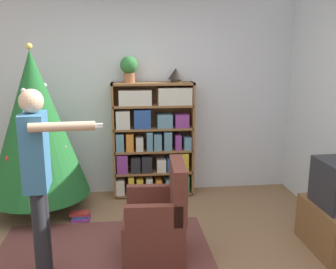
# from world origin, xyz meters

# --- Properties ---
(wall_back) EXTENTS (8.00, 0.10, 2.60)m
(wall_back) POSITION_xyz_m (0.00, 2.13, 1.30)
(wall_back) COLOR silver
(wall_back) RESTS_ON ground_plane
(area_rug) EXTENTS (2.07, 1.80, 0.01)m
(area_rug) POSITION_xyz_m (-0.34, 0.24, 0.00)
(area_rug) COLOR brown
(area_rug) RESTS_ON ground_plane
(bookshelf) EXTENTS (1.05, 0.29, 1.51)m
(bookshelf) POSITION_xyz_m (0.25, 1.91, 0.76)
(bookshelf) COLOR brown
(bookshelf) RESTS_ON ground_plane
(tv_stand) EXTENTS (0.46, 0.73, 0.46)m
(tv_stand) POSITION_xyz_m (1.90, 0.28, 0.23)
(tv_stand) COLOR brown
(tv_stand) RESTS_ON ground_plane
(christmas_tree) EXTENTS (1.17, 1.17, 1.99)m
(christmas_tree) POSITION_xyz_m (-1.13, 1.54, 1.06)
(christmas_tree) COLOR #4C3323
(christmas_tree) RESTS_ON ground_plane
(armchair) EXTENTS (0.60, 0.59, 0.92)m
(armchair) POSITION_xyz_m (0.18, 0.37, 0.32)
(armchair) COLOR brown
(armchair) RESTS_ON ground_plane
(standing_person) EXTENTS (0.65, 0.47, 1.62)m
(standing_person) POSITION_xyz_m (-0.80, 0.12, 0.96)
(standing_person) COLOR #232328
(standing_person) RESTS_ON ground_plane
(potted_plant) EXTENTS (0.22, 0.22, 0.33)m
(potted_plant) POSITION_xyz_m (-0.04, 1.92, 1.70)
(potted_plant) COLOR #935B38
(potted_plant) RESTS_ON bookshelf
(table_lamp) EXTENTS (0.20, 0.20, 0.18)m
(table_lamp) POSITION_xyz_m (0.55, 1.92, 1.61)
(table_lamp) COLOR #473828
(table_lamp) RESTS_ON bookshelf
(book_pile_near_tree) EXTENTS (0.23, 0.17, 0.09)m
(book_pile_near_tree) POSITION_xyz_m (-0.64, 1.23, 0.04)
(book_pile_near_tree) COLOR #843889
(book_pile_near_tree) RESTS_ON ground_plane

